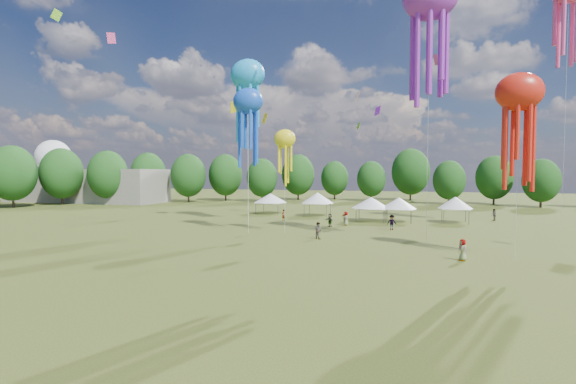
# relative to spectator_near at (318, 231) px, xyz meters

# --- Properties ---
(spectator_near) EXTENTS (1.13, 1.06, 1.85)m
(spectator_near) POSITION_rel_spectator_near_xyz_m (0.00, 0.00, 0.00)
(spectator_near) COLOR gray
(spectator_near) RESTS_ON ground
(spectators_far) EXTENTS (30.96, 32.15, 1.91)m
(spectators_far) POSITION_rel_spectator_near_xyz_m (6.13, 10.73, -0.02)
(spectators_far) COLOR gray
(spectators_far) RESTS_ON ground
(festival_tents) EXTENTS (35.02, 12.12, 3.94)m
(festival_tents) POSITION_rel_spectator_near_xyz_m (0.74, 20.83, 1.91)
(festival_tents) COLOR #47474C
(festival_tents) RESTS_ON ground
(show_kites) EXTENTS (45.47, 23.49, 32.05)m
(show_kites) POSITION_rel_spectator_near_xyz_m (7.00, 5.78, 19.03)
(show_kites) COLOR blue
(show_kites) RESTS_ON ground
(treeline) EXTENTS (201.57, 95.24, 13.43)m
(treeline) POSITION_rel_spectator_near_xyz_m (1.40, 29.47, 5.62)
(treeline) COLOR #38281C
(treeline) RESTS_ON ground
(hangar) EXTENTS (40.00, 12.00, 8.00)m
(hangar) POSITION_rel_spectator_near_xyz_m (-66.73, 38.95, 3.08)
(hangar) COLOR gray
(hangar) RESTS_ON ground
(radome) EXTENTS (9.00, 9.00, 16.00)m
(radome) POSITION_rel_spectator_near_xyz_m (-82.73, 44.95, 9.06)
(radome) COLOR white
(radome) RESTS_ON ground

